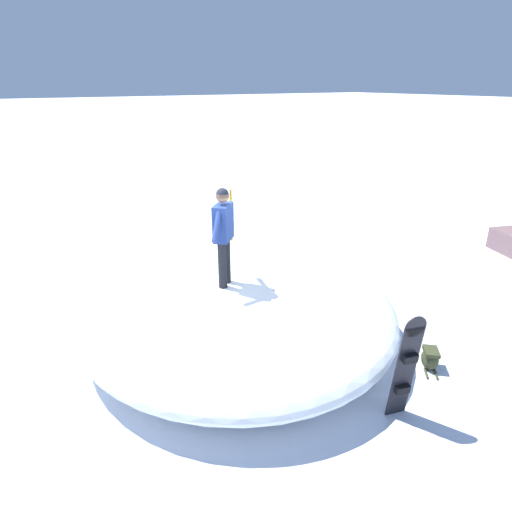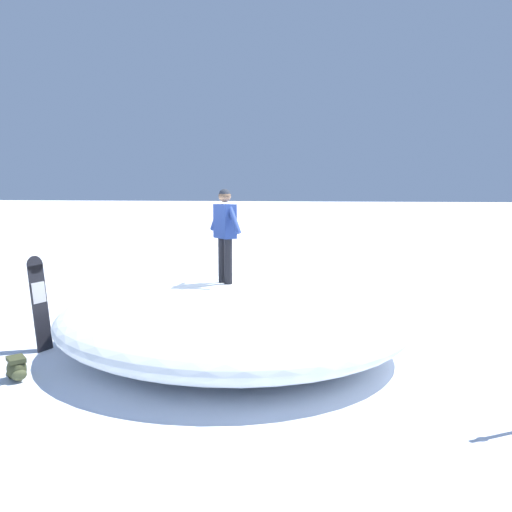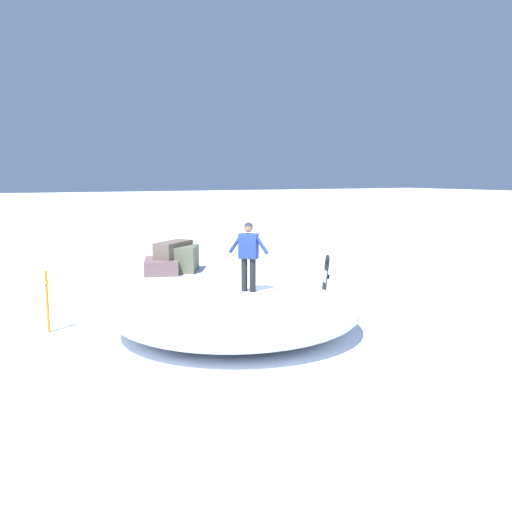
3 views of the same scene
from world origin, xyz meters
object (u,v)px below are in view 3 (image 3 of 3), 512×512
snowboarder_standing (248,251)px  trail_marker_pole (47,300)px  backpack_near (286,297)px  snowboard_primary_upright (325,282)px

snowboarder_standing → trail_marker_pole: size_ratio=1.08×
trail_marker_pole → snowboarder_standing: bearing=-120.3°
backpack_near → trail_marker_pole: trail_marker_pole is taller
snowboard_primary_upright → trail_marker_pole: size_ratio=1.05×
snowboarder_standing → backpack_near: 3.76m
snowboarder_standing → backpack_near: (2.27, -2.38, -1.82)m
backpack_near → trail_marker_pole: 6.52m
snowboard_primary_upright → trail_marker_pole: (1.39, 6.99, -0.02)m
snowboard_primary_upright → trail_marker_pole: bearing=78.8°
snowboard_primary_upright → trail_marker_pole: snowboard_primary_upright is taller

